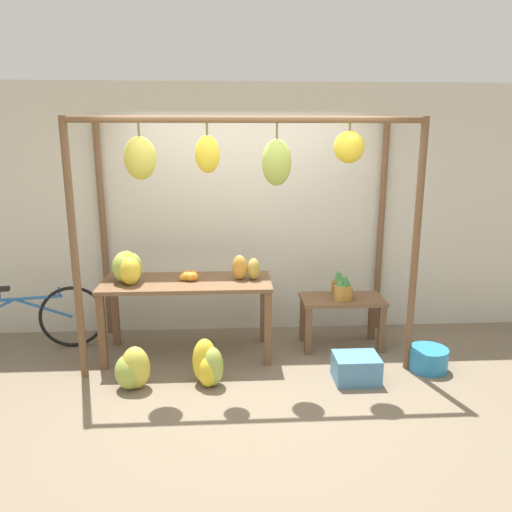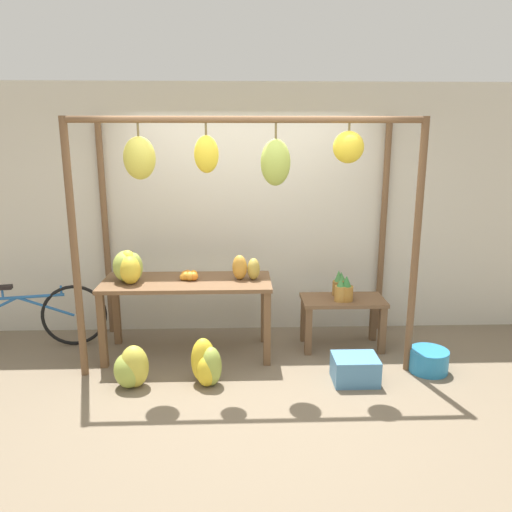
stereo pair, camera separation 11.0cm
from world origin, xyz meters
name	(u,v)px [view 1 (the left image)]	position (x,y,z in m)	size (l,w,h in m)	color
ground_plane	(250,383)	(0.00, 0.00, 0.00)	(20.00, 20.00, 0.00)	#756651
shop_wall_back	(244,211)	(0.00, 1.40, 1.40)	(8.00, 0.08, 2.80)	beige
stall_awning	(243,184)	(-0.04, 0.41, 1.80)	(3.21, 1.24, 2.40)	brown
display_table_main	(187,292)	(-0.61, 0.67, 0.69)	(1.71, 0.68, 0.80)	brown
display_table_side	(342,309)	(1.03, 0.79, 0.43)	(0.88, 0.45, 0.55)	brown
banana_pile_on_table	(129,268)	(-1.18, 0.64, 0.95)	(0.35, 0.38, 0.33)	#9EB247
orange_pile	(188,276)	(-0.59, 0.70, 0.85)	(0.19, 0.19, 0.09)	orange
pineapple_cluster	(341,287)	(1.01, 0.80, 0.66)	(0.20, 0.34, 0.28)	#B27F38
banana_pile_ground_left	(133,370)	(-1.06, -0.03, 0.18)	(0.40, 0.37, 0.40)	gold
banana_pile_ground_right	(208,365)	(-0.38, 0.00, 0.19)	(0.30, 0.31, 0.43)	#9EB247
fruit_crate_white	(356,368)	(1.00, 0.00, 0.12)	(0.41, 0.33, 0.25)	#4C84B2
blue_bucket	(428,359)	(1.76, 0.18, 0.11)	(0.37, 0.37, 0.22)	teal
parked_bicycle	(17,320)	(-2.41, 0.83, 0.36)	(1.76, 0.37, 0.72)	black
papaya_pile	(246,268)	(-0.01, 0.69, 0.92)	(0.32, 0.19, 0.26)	gold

